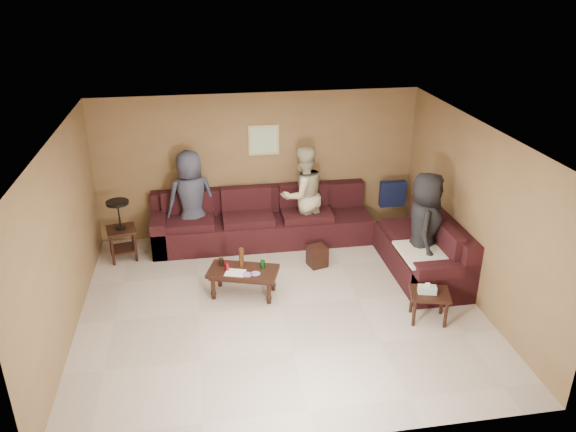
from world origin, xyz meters
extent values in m
plane|color=#BAAD9E|center=(0.00, 0.00, 0.00)|extent=(5.50, 5.50, 0.00)
cube|color=beige|center=(0.00, 0.00, 2.45)|extent=(5.50, 5.00, 0.10)
cube|color=brown|center=(0.00, 2.50, 1.25)|extent=(5.50, 0.10, 2.50)
cube|color=brown|center=(0.00, -2.50, 1.25)|extent=(5.50, 0.10, 2.50)
cube|color=brown|center=(-2.75, 0.00, 1.25)|extent=(0.10, 5.00, 2.50)
cube|color=brown|center=(2.75, 0.00, 1.25)|extent=(0.10, 5.00, 2.50)
cube|color=black|center=(0.00, 2.05, 0.23)|extent=(3.70, 0.90, 0.45)
cube|color=black|center=(0.00, 2.38, 0.68)|extent=(3.70, 0.24, 0.45)
cube|color=black|center=(-1.73, 2.05, 0.32)|extent=(0.24, 0.90, 0.63)
cube|color=black|center=(2.30, 0.60, 0.23)|extent=(0.90, 2.00, 0.45)
cube|color=black|center=(2.63, 0.60, 0.68)|extent=(0.24, 2.00, 0.45)
cube|color=black|center=(2.30, -0.28, 0.32)|extent=(0.90, 0.24, 0.63)
cube|color=black|center=(2.30, 2.05, 0.75)|extent=(0.45, 0.14, 0.45)
cube|color=silver|center=(2.30, 0.15, 0.58)|extent=(1.00, 0.85, 0.04)
cube|color=black|center=(-0.48, 0.39, 0.39)|extent=(1.09, 0.77, 0.05)
cube|color=black|center=(-0.48, 0.39, 0.33)|extent=(1.00, 0.68, 0.04)
cylinder|color=black|center=(-0.92, 0.34, 0.18)|extent=(0.06, 0.06, 0.36)
cylinder|color=black|center=(-0.15, 0.10, 0.18)|extent=(0.06, 0.06, 0.36)
cylinder|color=black|center=(-0.81, 0.68, 0.18)|extent=(0.06, 0.06, 0.36)
cylinder|color=black|center=(-0.04, 0.44, 0.18)|extent=(0.06, 0.06, 0.36)
cylinder|color=#A81321|center=(-0.71, 0.42, 0.47)|extent=(0.07, 0.07, 0.12)
cylinder|color=#136E22|center=(-0.19, 0.39, 0.47)|extent=(0.07, 0.07, 0.12)
cylinder|color=#3A200D|center=(-0.49, 0.51, 0.55)|extent=(0.07, 0.07, 0.28)
cylinder|color=black|center=(-0.78, 0.56, 0.47)|extent=(0.08, 0.08, 0.11)
cube|color=silver|center=(-0.60, 0.31, 0.42)|extent=(0.33, 0.29, 0.00)
cylinder|color=#EB52AE|center=(-0.43, 0.23, 0.42)|extent=(0.14, 0.14, 0.01)
cylinder|color=#EB52AE|center=(-0.32, 0.24, 0.42)|extent=(0.14, 0.14, 0.01)
cube|color=black|center=(-2.31, 1.81, 0.51)|extent=(0.52, 0.52, 0.04)
cube|color=black|center=(-2.31, 1.81, 0.18)|extent=(0.46, 0.46, 0.03)
cylinder|color=black|center=(-2.45, 1.61, 0.26)|extent=(0.04, 0.04, 0.51)
cylinder|color=black|center=(-2.11, 1.68, 0.26)|extent=(0.04, 0.04, 0.51)
cylinder|color=black|center=(-2.52, 1.95, 0.26)|extent=(0.04, 0.04, 0.51)
cylinder|color=black|center=(-2.18, 2.02, 0.26)|extent=(0.04, 0.04, 0.51)
cylinder|color=black|center=(-2.31, 1.81, 0.55)|extent=(0.16, 0.16, 0.03)
cylinder|color=black|center=(-2.31, 1.81, 0.78)|extent=(0.03, 0.03, 0.43)
cylinder|color=black|center=(-2.31, 1.81, 0.99)|extent=(0.35, 0.35, 0.04)
cube|color=black|center=(1.92, -0.64, 0.40)|extent=(0.60, 0.54, 0.05)
cylinder|color=black|center=(1.68, -0.75, 0.20)|extent=(0.05, 0.05, 0.40)
cylinder|color=black|center=(2.08, -0.85, 0.20)|extent=(0.05, 0.05, 0.40)
cylinder|color=black|center=(1.76, -0.44, 0.20)|extent=(0.05, 0.05, 0.40)
cylinder|color=black|center=(2.16, -0.54, 0.20)|extent=(0.05, 0.05, 0.40)
cube|color=silver|center=(1.87, -0.64, 0.47)|extent=(0.26, 0.18, 0.10)
cube|color=silver|center=(1.87, -0.64, 0.54)|extent=(0.06, 0.04, 0.05)
cube|color=black|center=(0.76, 1.07, 0.16)|extent=(0.34, 0.34, 0.33)
cube|color=tan|center=(0.10, 2.48, 1.70)|extent=(0.52, 0.03, 0.52)
cube|color=silver|center=(0.10, 2.46, 1.70)|extent=(0.44, 0.01, 0.44)
imported|color=#303343|center=(-1.17, 2.09, 0.84)|extent=(0.94, 0.75, 1.69)
imported|color=#B8AB89|center=(0.69, 2.00, 0.85)|extent=(0.99, 0.89, 1.69)
imported|color=black|center=(2.22, 0.44, 0.85)|extent=(0.80, 0.97, 1.71)
camera|label=1|loc=(-0.97, -6.64, 4.40)|focal=35.00mm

